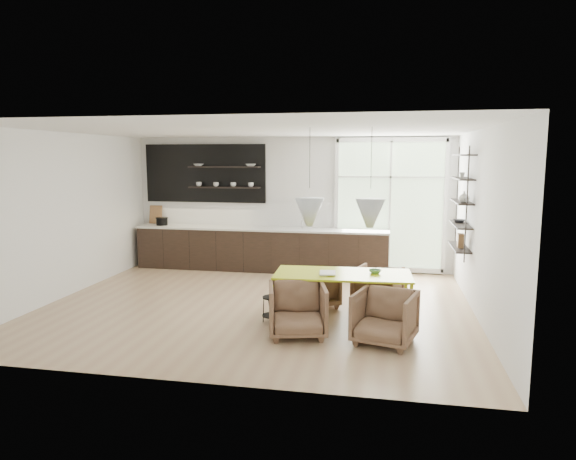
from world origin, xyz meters
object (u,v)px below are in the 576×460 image
object	(u,v)px
armchair_back_left	(317,288)
armchair_front_left	(297,310)
armchair_back_right	(378,287)
wire_stool	(273,306)
dining_table	(343,277)
armchair_front_right	(385,317)

from	to	relation	value
armchair_back_left	armchair_front_left	xyz separation A→B (m)	(-0.08, -1.49, 0.06)
armchair_back_right	wire_stool	world-z (taller)	armchair_back_right
dining_table	armchair_back_left	size ratio (longest dim) A/B	3.10
armchair_front_right	dining_table	bearing A→B (deg)	142.84
dining_table	wire_stool	xyz separation A→B (m)	(-1.02, -0.27, -0.43)
armchair_front_left	armchair_back_right	bearing A→B (deg)	43.46
armchair_front_right	wire_stool	bearing A→B (deg)	176.88
armchair_front_right	wire_stool	xyz separation A→B (m)	(-1.66, 0.56, -0.10)
armchair_back_left	dining_table	bearing A→B (deg)	99.46
dining_table	armchair_front_right	size ratio (longest dim) A/B	2.65
armchair_front_right	armchair_back_left	bearing A→B (deg)	141.02
armchair_back_right	wire_stool	xyz separation A→B (m)	(-1.53, -1.15, -0.08)
armchair_back_right	armchair_front_left	xyz separation A→B (m)	(-1.07, -1.63, 0.03)
armchair_back_right	dining_table	bearing A→B (deg)	76.39
armchair_front_left	armchair_front_right	xyz separation A→B (m)	(1.19, -0.08, -0.01)
armchair_back_right	armchair_front_left	distance (m)	1.95
armchair_back_left	armchair_front_left	distance (m)	1.49
armchair_back_left	armchair_front_right	xyz separation A→B (m)	(1.11, -1.56, 0.05)
wire_stool	armchair_back_right	bearing A→B (deg)	36.90
armchair_front_left	armchair_back_left	bearing A→B (deg)	73.71
armchair_front_right	wire_stool	world-z (taller)	armchair_front_right
wire_stool	dining_table	bearing A→B (deg)	14.90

